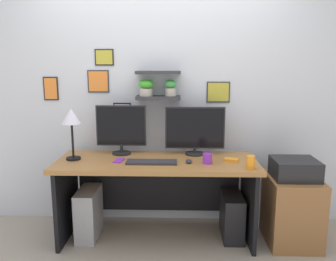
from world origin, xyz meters
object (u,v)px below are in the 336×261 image
at_px(printer, 295,169).
at_px(computer_tower_right, 232,216).
at_px(desk, 157,180).
at_px(keyboard, 152,162).
at_px(desk_lamp, 72,120).
at_px(computer_tower_left, 89,213).
at_px(monitor_left, 121,128).
at_px(drawer_cabinet, 292,210).
at_px(water_cup, 251,162).
at_px(monitor_right, 195,130).
at_px(computer_mouse, 189,161).
at_px(cell_phone, 119,161).
at_px(coffee_mug, 207,159).
at_px(scissors_tray, 231,160).

bearing_deg(printer, computer_tower_right, 171.14).
relative_size(desk, keyboard, 4.08).
relative_size(desk, desk_lamp, 3.85).
relative_size(desk_lamp, computer_tower_left, 1.02).
bearing_deg(desk, monitor_left, 155.45).
relative_size(monitor_left, drawer_cabinet, 0.78).
bearing_deg(desk, computer_tower_left, -175.42).
relative_size(water_cup, drawer_cabinet, 0.18).
bearing_deg(desk, keyboard, -103.99).
relative_size(water_cup, computer_tower_right, 0.27).
distance_m(monitor_right, keyboard, 0.55).
bearing_deg(computer_mouse, monitor_left, 154.82).
distance_m(computer_mouse, computer_tower_right, 0.70).
xyz_separation_m(cell_phone, computer_tower_left, (-0.31, 0.05, -0.53)).
height_order(desk_lamp, coffee_mug, desk_lamp).
distance_m(water_cup, computer_tower_right, 0.66).
relative_size(water_cup, computer_tower_left, 0.24).
relative_size(computer_mouse, desk_lamp, 0.19).
relative_size(monitor_right, coffee_mug, 6.24).
bearing_deg(computer_tower_right, water_cup, -71.65).
bearing_deg(monitor_right, cell_phone, -159.25).
bearing_deg(computer_tower_right, coffee_mug, -152.68).
xyz_separation_m(printer, computer_tower_right, (-0.52, 0.08, -0.49)).
relative_size(desk_lamp, cell_phone, 3.33).
height_order(monitor_right, computer_mouse, monitor_right).
distance_m(keyboard, printer, 1.26).
xyz_separation_m(monitor_right, water_cup, (0.44, -0.46, -0.18)).
distance_m(desk_lamp, cell_phone, 0.55).
height_order(coffee_mug, drawer_cabinet, coffee_mug).
xyz_separation_m(monitor_right, computer_tower_left, (-0.99, -0.21, -0.76)).
bearing_deg(monitor_left, printer, -9.61).
height_order(desk, desk_lamp, desk_lamp).
distance_m(monitor_left, cell_phone, 0.36).
bearing_deg(desk, computer_tower_right, -1.98).
distance_m(computer_mouse, computer_tower_left, 1.07).
bearing_deg(printer, coffee_mug, -176.43).
relative_size(scissors_tray, printer, 0.32).
xyz_separation_m(desk, drawer_cabinet, (1.22, -0.11, -0.24)).
distance_m(monitor_right, cell_phone, 0.77).
bearing_deg(water_cup, computer_tower_left, 170.19).
bearing_deg(keyboard, computer_mouse, 2.81).
bearing_deg(cell_phone, computer_tower_left, -178.96).
height_order(desk, coffee_mug, coffee_mug).
distance_m(desk, desk_lamp, 0.94).
distance_m(keyboard, computer_tower_right, 0.93).
xyz_separation_m(monitor_right, computer_tower_right, (0.35, -0.18, -0.78)).
xyz_separation_m(desk_lamp, scissors_tray, (1.42, -0.02, -0.35)).
bearing_deg(monitor_right, water_cup, -46.39).
xyz_separation_m(desk_lamp, drawer_cabinet, (1.97, -0.05, -0.81)).
distance_m(monitor_right, scissors_tray, 0.45).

